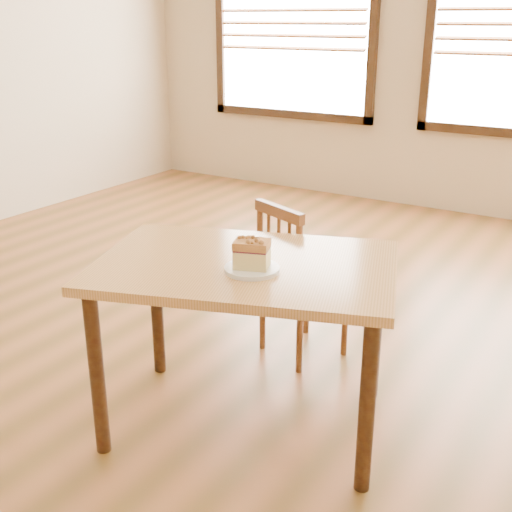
{
  "coord_description": "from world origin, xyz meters",
  "views": [
    {
      "loc": [
        1.27,
        -1.78,
        1.67
      ],
      "look_at": [
        0.04,
        0.19,
        0.8
      ],
      "focal_mm": 45.0,
      "sensor_mm": 36.0,
      "label": 1
    }
  ],
  "objects": [
    {
      "name": "plate",
      "position": [
        0.04,
        0.16,
        0.76
      ],
      "size": [
        0.21,
        0.21,
        0.02
      ],
      "color": "white",
      "rests_on": "cafe_table_main"
    },
    {
      "name": "ground",
      "position": [
        0.0,
        0.0,
        0.0
      ],
      "size": [
        8.0,
        8.0,
        0.0
      ],
      "primitive_type": "plane",
      "color": "brown"
    },
    {
      "name": "cake_slice",
      "position": [
        0.04,
        0.16,
        0.83
      ],
      "size": [
        0.16,
        0.14,
        0.13
      ],
      "rotation": [
        0.0,
        0.0,
        0.34
      ],
      "color": "#D9C67A",
      "rests_on": "plate"
    },
    {
      "name": "cafe_table_main",
      "position": [
        -0.03,
        0.23,
        0.65
      ],
      "size": [
        1.39,
        1.14,
        0.75
      ],
      "rotation": [
        0.0,
        0.0,
        0.34
      ],
      "color": "tan",
      "rests_on": "ground"
    },
    {
      "name": "window_left",
      "position": [
        -1.9,
        3.97,
        1.81
      ],
      "size": [
        1.76,
        0.1,
        1.96
      ],
      "color": "white",
      "rests_on": "room_shell"
    },
    {
      "name": "cafe_chair_main",
      "position": [
        -0.13,
        0.89,
        0.42
      ],
      "size": [
        0.49,
        0.49,
        0.84
      ],
      "rotation": [
        0.0,
        0.0,
        2.76
      ],
      "color": "brown",
      "rests_on": "ground"
    }
  ]
}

